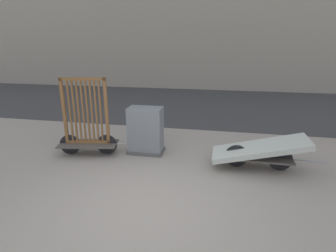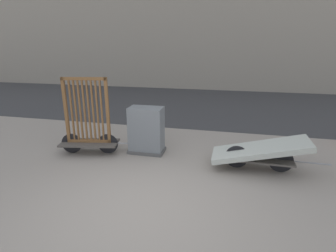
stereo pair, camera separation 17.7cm
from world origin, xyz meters
name	(u,v)px [view 1 (the left image)]	position (x,y,z in m)	size (l,w,h in m)	color
ground_plane	(146,207)	(0.00, 0.00, 0.00)	(60.00, 60.00, 0.00)	gray
road_strip	(196,103)	(0.00, 8.27, 0.00)	(56.00, 7.94, 0.01)	#38383A
bike_cart_with_bedframe	(87,128)	(-1.96, 1.85, 0.66)	(2.09, 0.83, 1.86)	#4C4742
bike_cart_with_mattress	(259,150)	(1.97, 1.85, 0.42)	(2.36, 0.82, 0.75)	#4C4742
utility_cabinet	(146,132)	(-0.63, 2.23, 0.53)	(0.87, 0.53, 1.14)	#4C4C4C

